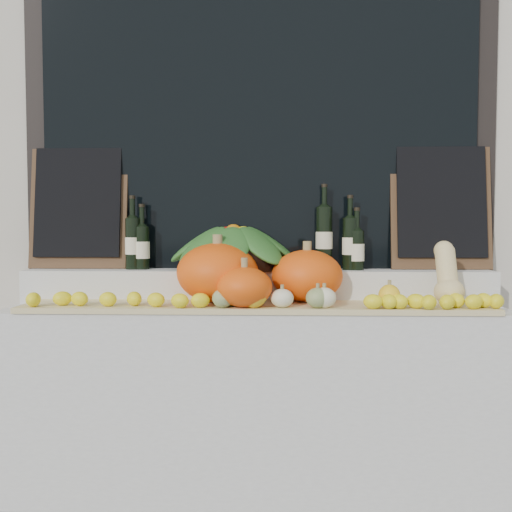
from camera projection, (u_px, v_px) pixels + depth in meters
storefront_facade at (260, 58)px, 3.35m from camera, size 7.00×0.94×4.50m
display_sill at (257, 397)px, 2.72m from camera, size 2.30×0.55×0.88m
rear_tier at (257, 286)px, 2.84m from camera, size 2.30×0.25×0.16m
straw_bedding at (256, 307)px, 2.57m from camera, size 2.10×0.32×0.02m
pumpkin_left at (218, 273)px, 2.63m from camera, size 0.44×0.44×0.27m
pumpkin_right at (307, 276)px, 2.65m from camera, size 0.43×0.43×0.24m
pumpkin_center at (244, 287)px, 2.47m from camera, size 0.32×0.32×0.18m
butternut_squash at (447, 276)px, 2.56m from camera, size 0.13×0.20×0.29m
decorative_gourds at (292, 296)px, 2.45m from camera, size 0.81×0.15×0.16m
lemon_heap at (255, 300)px, 2.46m from camera, size 2.20×0.16×0.06m
produce_bowl at (234, 247)px, 2.82m from camera, size 0.68×0.68×0.24m
wine_bottle_far_left at (133, 243)px, 2.86m from camera, size 0.08×0.08×0.37m
wine_bottle_near_left at (142, 247)px, 2.86m from camera, size 0.08×0.08×0.33m
wine_bottle_tall at (324, 237)px, 2.85m from camera, size 0.08×0.08×0.43m
wine_bottle_near_right at (350, 243)px, 2.82m from camera, size 0.08×0.08×0.37m
wine_bottle_far_right at (357, 249)px, 2.81m from camera, size 0.08×0.08×0.31m
chalkboard_left at (78, 206)px, 2.92m from camera, size 0.50×0.11×0.62m
chalkboard_right at (441, 205)px, 2.86m from camera, size 0.50×0.11×0.62m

